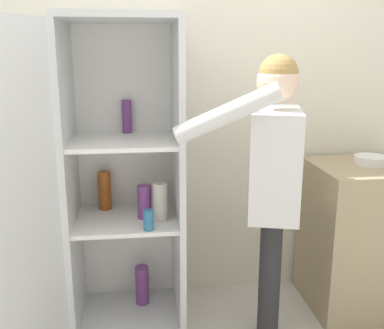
% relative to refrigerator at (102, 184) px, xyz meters
% --- Properties ---
extents(wall_back, '(7.00, 0.06, 2.55)m').
position_rel_refrigerator_xyz_m(wall_back, '(0.50, 0.42, 0.39)').
color(wall_back, silver).
rests_on(wall_back, ground_plane).
extents(refrigerator, '(1.02, 1.12, 1.78)m').
position_rel_refrigerator_xyz_m(refrigerator, '(0.00, 0.00, 0.00)').
color(refrigerator, silver).
rests_on(refrigerator, ground_plane).
extents(person, '(0.72, 0.56, 1.58)m').
position_rel_refrigerator_xyz_m(person, '(0.88, -0.25, 0.11)').
color(person, '#262628').
rests_on(person, ground_plane).
extents(counter, '(0.61, 0.60, 0.92)m').
position_rel_refrigerator_xyz_m(counter, '(1.56, 0.07, -0.42)').
color(counter, tan).
rests_on(counter, ground_plane).
extents(bowl, '(0.20, 0.20, 0.05)m').
position_rel_refrigerator_xyz_m(bowl, '(1.60, 0.08, 0.07)').
color(bowl, white).
rests_on(bowl, counter).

